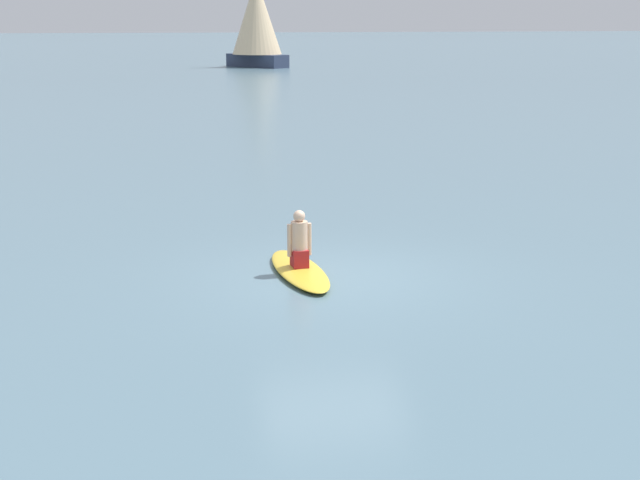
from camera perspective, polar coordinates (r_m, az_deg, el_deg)
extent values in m
plane|color=slate|center=(15.26, 0.86, -2.37)|extent=(400.00, 400.00, 0.00)
ellipsoid|color=gold|center=(15.46, -1.29, -1.90)|extent=(1.01, 2.80, 0.13)
cube|color=#A51E23|center=(15.40, -1.29, -1.12)|extent=(0.29, 0.35, 0.30)
cylinder|color=#D6AD8E|center=(15.30, -1.30, 0.25)|extent=(0.31, 0.31, 0.50)
sphere|color=#D6AD8E|center=(15.23, -1.31, 1.50)|extent=(0.20, 0.20, 0.20)
cylinder|color=#D6AD8E|center=(15.28, -1.92, -0.02)|extent=(0.09, 0.09, 0.55)
cylinder|color=#D6AD8E|center=(15.36, -0.68, 0.06)|extent=(0.09, 0.09, 0.55)
cube|color=#2D3851|center=(76.37, -3.95, 11.14)|extent=(4.85, 5.62, 1.04)
cylinder|color=#4C4238|center=(76.28, -4.00, 14.15)|extent=(0.46, 0.46, 6.98)
cone|color=beige|center=(76.28, -3.99, 13.83)|extent=(5.64, 5.64, 6.15)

